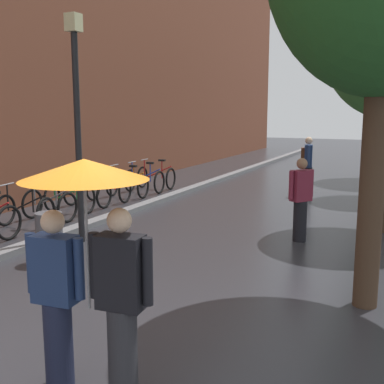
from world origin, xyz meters
TOP-DOWN VIEW (x-y plane):
  - ground_plane at (0.00, 0.00)m, footprint 80.00×80.00m
  - building_facade at (-10.00, 10.00)m, footprint 8.00×36.00m
  - kerb_strip at (-3.20, 10.00)m, footprint 0.30×36.00m
  - parked_bicycle_1 at (-4.42, 4.05)m, footprint 1.17×0.85m
  - parked_bicycle_2 at (-4.40, 4.80)m, footprint 1.09×0.72m
  - parked_bicycle_3 at (-4.54, 5.69)m, footprint 1.16×0.82m
  - parked_bicycle_4 at (-4.57, 6.45)m, footprint 1.10×0.74m
  - parked_bicycle_5 at (-4.49, 7.29)m, footprint 1.13×0.77m
  - parked_bicycle_6 at (-4.39, 8.09)m, footprint 1.12×0.76m
  - parked_bicycle_7 at (-4.36, 9.03)m, footprint 1.10×0.74m
  - parked_bicycle_8 at (-4.40, 9.85)m, footprint 1.11×0.75m
  - couple_under_umbrella at (0.65, -0.42)m, footprint 1.24×1.10m
  - street_lamp_post at (-2.60, 3.65)m, footprint 0.24×0.24m
  - litter_bin at (-2.27, 2.38)m, footprint 0.44×0.44m
  - pedestrian_walking_midground at (0.31, 10.53)m, footprint 0.38×0.58m
  - pedestrian_walking_far at (1.22, 5.47)m, footprint 0.41×0.49m

SIDE VIEW (x-z plane):
  - ground_plane at x=0.00m, z-range 0.00..0.00m
  - kerb_strip at x=-3.20m, z-range 0.00..0.12m
  - parked_bicycle_1 at x=-4.42m, z-range -0.10..0.86m
  - parked_bicycle_2 at x=-4.40m, z-range -0.10..0.86m
  - parked_bicycle_3 at x=-4.54m, z-range -0.10..0.86m
  - parked_bicycle_4 at x=-4.57m, z-range -0.10..0.86m
  - parked_bicycle_5 at x=-4.49m, z-range -0.10..0.86m
  - parked_bicycle_6 at x=-4.39m, z-range -0.10..0.86m
  - parked_bicycle_7 at x=-4.36m, z-range -0.10..0.86m
  - parked_bicycle_8 at x=-4.40m, z-range -0.10..0.86m
  - litter_bin at x=-2.27m, z-range 0.00..0.85m
  - pedestrian_walking_far at x=1.22m, z-range 0.02..1.64m
  - pedestrian_walking_midground at x=0.31m, z-range 0.05..1.80m
  - couple_under_umbrella at x=0.65m, z-range 0.33..2.46m
  - street_lamp_post at x=-2.60m, z-range 0.36..4.60m
  - building_facade at x=-10.00m, z-range 0.00..11.27m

